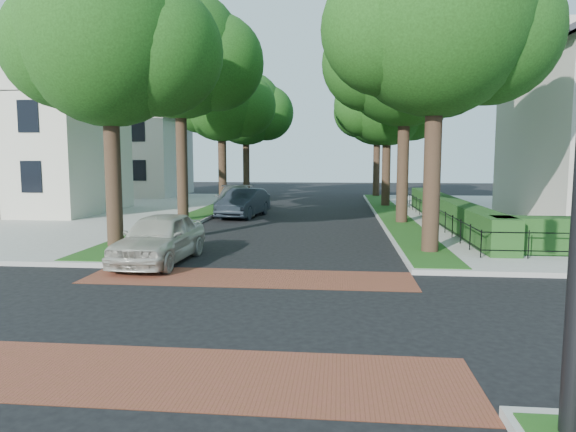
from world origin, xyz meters
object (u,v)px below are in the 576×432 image
Objects in this scene: parked_car_front at (159,238)px; parked_car_rear at (236,200)px; parked_car_middle at (244,203)px; traffic_signal at (568,24)px.

parked_car_rear is (-0.45, 14.09, 0.04)m from parked_car_front.
parked_car_rear is (-0.74, 1.37, 0.04)m from parked_car_middle.
parked_car_rear is at bearing 94.12° from parked_car_front.
traffic_signal is at bearing -79.67° from parked_car_rear.
parked_car_front is 0.96× the size of parked_car_middle.
parked_car_rear is at bearing 109.86° from traffic_signal.
parked_car_front is at bearing 130.49° from traffic_signal.
parked_car_front is at bearing -97.70° from parked_car_rear.
traffic_signal is 1.74× the size of parked_car_front.
parked_car_rear is at bearing 127.31° from parked_car_middle.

